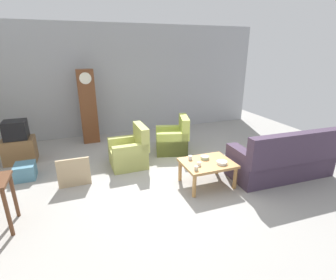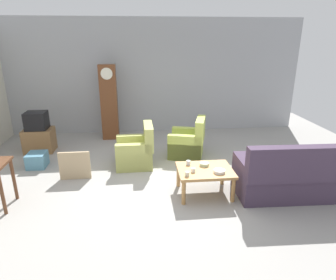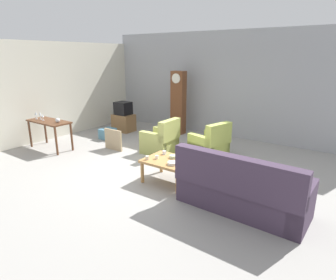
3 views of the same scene
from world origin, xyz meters
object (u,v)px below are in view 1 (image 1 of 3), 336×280
(coffee_table_wood, at_px, (207,165))
(tv_crt, at_px, (15,130))
(framed_picture_leaning, at_px, (74,173))
(cup_blue_rimmed, at_px, (190,158))
(tv_stand_cabinet, at_px, (20,150))
(bowl_shallow_green, at_px, (205,158))
(bowl_white_stacked, at_px, (222,163))
(couch_floral, at_px, (282,160))
(grandfather_clock, at_px, (88,107))
(cup_white_porcelain, at_px, (199,164))
(storage_box_blue, at_px, (25,171))
(cup_cream_tall, at_px, (196,168))
(armchair_olive_far, at_px, (173,140))
(armchair_olive_near, at_px, (130,153))

(coffee_table_wood, xyz_separation_m, tv_crt, (-3.57, 2.46, 0.37))
(framed_picture_leaning, distance_m, cup_blue_rimmed, 2.25)
(tv_stand_cabinet, distance_m, bowl_shallow_green, 4.28)
(coffee_table_wood, distance_m, bowl_white_stacked, 0.29)
(cup_blue_rimmed, bearing_deg, couch_floral, -13.48)
(coffee_table_wood, distance_m, framed_picture_leaning, 2.55)
(grandfather_clock, xyz_separation_m, cup_white_porcelain, (1.69, -3.38, -0.50))
(storage_box_blue, height_order, bowl_shallow_green, bowl_shallow_green)
(couch_floral, bearing_deg, grandfather_clock, 135.00)
(cup_cream_tall, xyz_separation_m, bowl_white_stacked, (0.57, 0.07, -0.01))
(armchair_olive_far, bearing_deg, cup_white_porcelain, -97.11)
(armchair_olive_far, height_order, bowl_shallow_green, armchair_olive_far)
(storage_box_blue, bearing_deg, coffee_table_wood, -24.22)
(tv_stand_cabinet, bearing_deg, storage_box_blue, -76.91)
(cup_cream_tall, relative_size, bowl_white_stacked, 0.39)
(couch_floral, bearing_deg, framed_picture_leaning, 165.24)
(framed_picture_leaning, xyz_separation_m, bowl_shallow_green, (2.43, -0.68, 0.22))
(cup_blue_rimmed, height_order, cup_cream_tall, cup_blue_rimmed)
(cup_cream_tall, distance_m, bowl_white_stacked, 0.57)
(cup_white_porcelain, bearing_deg, grandfather_clock, 116.48)
(cup_white_porcelain, relative_size, cup_cream_tall, 0.93)
(armchair_olive_far, height_order, cup_blue_rimmed, armchair_olive_far)
(armchair_olive_near, height_order, bowl_white_stacked, armchair_olive_near)
(framed_picture_leaning, bearing_deg, cup_white_porcelain, -22.82)
(tv_crt, xyz_separation_m, bowl_shallow_green, (3.59, -2.32, -0.27))
(armchair_olive_near, bearing_deg, grandfather_clock, 110.28)
(tv_crt, height_order, cup_white_porcelain, tv_crt)
(coffee_table_wood, height_order, storage_box_blue, coffee_table_wood)
(cup_white_porcelain, height_order, cup_cream_tall, cup_cream_tall)
(couch_floral, bearing_deg, armchair_olive_far, 128.16)
(bowl_white_stacked, bearing_deg, cup_cream_tall, -173.09)
(storage_box_blue, relative_size, bowl_shallow_green, 2.58)
(couch_floral, relative_size, cup_cream_tall, 27.76)
(armchair_olive_far, relative_size, cup_white_porcelain, 13.62)
(cup_blue_rimmed, distance_m, bowl_shallow_green, 0.29)
(couch_floral, distance_m, armchair_olive_far, 2.59)
(cup_white_porcelain, bearing_deg, armchair_olive_far, 82.89)
(armchair_olive_near, height_order, framed_picture_leaning, armchair_olive_near)
(couch_floral, bearing_deg, storage_box_blue, 160.66)
(coffee_table_wood, xyz_separation_m, bowl_shallow_green, (0.02, 0.15, 0.10))
(framed_picture_leaning, xyz_separation_m, cup_white_porcelain, (2.18, -0.92, 0.23))
(coffee_table_wood, distance_m, tv_crt, 4.36)
(tv_stand_cabinet, bearing_deg, bowl_shallow_green, -32.84)
(couch_floral, relative_size, framed_picture_leaning, 3.55)
(armchair_olive_far, xyz_separation_m, bowl_shallow_green, (0.01, -1.66, 0.20))
(storage_box_blue, distance_m, bowl_shallow_green, 3.65)
(cup_white_porcelain, xyz_separation_m, bowl_shallow_green, (0.25, 0.24, -0.01))
(cup_white_porcelain, bearing_deg, cup_blue_rimmed, 96.26)
(armchair_olive_near, bearing_deg, tv_stand_cabinet, 155.30)
(couch_floral, relative_size, bowl_white_stacked, 10.76)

